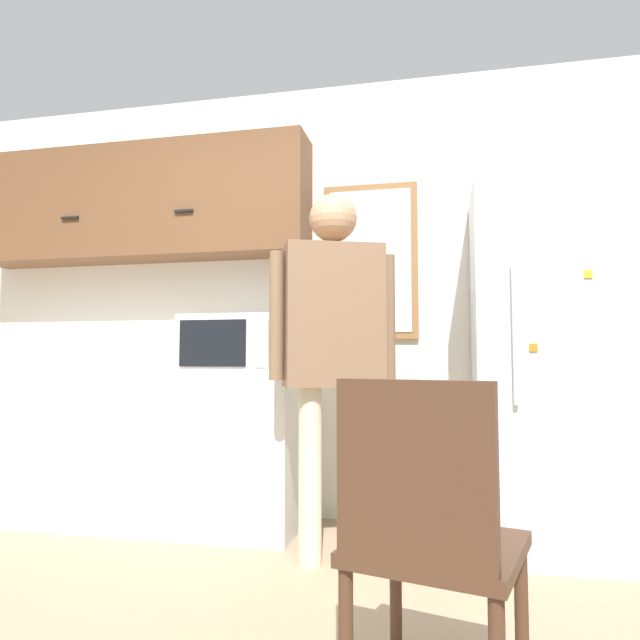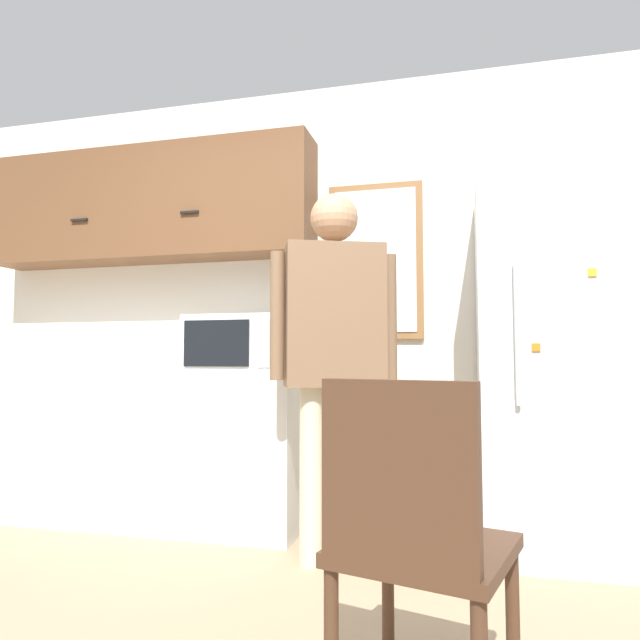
{
  "view_description": "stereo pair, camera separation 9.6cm",
  "coord_description": "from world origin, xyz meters",
  "px_view_note": "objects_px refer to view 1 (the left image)",
  "views": [
    {
      "loc": [
        0.84,
        -1.49,
        0.97
      ],
      "look_at": [
        0.27,
        1.08,
        1.15
      ],
      "focal_mm": 32.0,
      "sensor_mm": 36.0,
      "label": 1
    },
    {
      "loc": [
        0.93,
        -1.47,
        0.97
      ],
      "look_at": [
        0.27,
        1.08,
        1.15
      ],
      "focal_mm": 32.0,
      "sensor_mm": 36.0,
      "label": 2
    }
  ],
  "objects_px": {
    "refrigerator": "(550,365)",
    "chair": "(428,531)",
    "microwave": "(234,344)",
    "person": "(333,332)"
  },
  "relations": [
    {
      "from": "person",
      "to": "chair",
      "type": "bearing_deg",
      "value": -89.34
    },
    {
      "from": "microwave",
      "to": "chair",
      "type": "xyz_separation_m",
      "value": [
        1.13,
        -1.48,
        -0.55
      ]
    },
    {
      "from": "refrigerator",
      "to": "chair",
      "type": "relative_size",
      "value": 2.04
    },
    {
      "from": "person",
      "to": "chair",
      "type": "height_order",
      "value": "person"
    },
    {
      "from": "microwave",
      "to": "person",
      "type": "bearing_deg",
      "value": -29.31
    },
    {
      "from": "refrigerator",
      "to": "person",
      "type": "bearing_deg",
      "value": -159.17
    },
    {
      "from": "person",
      "to": "refrigerator",
      "type": "xyz_separation_m",
      "value": [
        1.05,
        0.4,
        -0.16
      ]
    },
    {
      "from": "microwave",
      "to": "refrigerator",
      "type": "relative_size",
      "value": 0.29
    },
    {
      "from": "refrigerator",
      "to": "chair",
      "type": "distance_m",
      "value": 1.68
    },
    {
      "from": "refrigerator",
      "to": "chair",
      "type": "height_order",
      "value": "refrigerator"
    }
  ]
}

